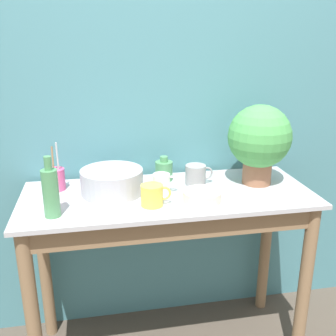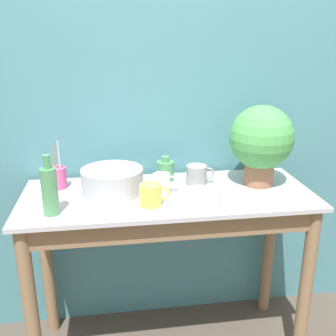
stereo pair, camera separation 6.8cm
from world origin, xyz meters
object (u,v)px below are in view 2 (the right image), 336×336
(bowl_small_cream, at_px, (201,197))
(utensil_cup, at_px, (58,177))
(bowl_wash_large, at_px, (112,181))
(mug_yellow, at_px, (151,195))
(mug_white, at_px, (162,183))
(bottle_tall, at_px, (50,190))
(potted_plant, at_px, (261,140))
(bottle_short, at_px, (165,170))
(mug_grey, at_px, (197,175))

(bowl_small_cream, distance_m, utensil_cup, 0.68)
(bowl_wash_large, xyz_separation_m, mug_yellow, (0.16, -0.17, -0.01))
(bowl_small_cream, relative_size, utensil_cup, 0.72)
(mug_white, distance_m, bowl_small_cream, 0.20)
(bottle_tall, height_order, utensil_cup, bottle_tall)
(potted_plant, distance_m, bottle_tall, 0.97)
(potted_plant, relative_size, mug_yellow, 2.95)
(potted_plant, height_order, utensil_cup, potted_plant)
(mug_white, bearing_deg, bottle_short, 76.79)
(mug_white, distance_m, mug_yellow, 0.15)
(mug_yellow, bearing_deg, potted_plant, 17.56)
(mug_white, height_order, bowl_small_cream, mug_white)
(potted_plant, relative_size, bottle_tall, 1.54)
(potted_plant, distance_m, utensil_cup, 0.96)
(bottle_tall, relative_size, bowl_small_cream, 1.50)
(mug_white, relative_size, bowl_small_cream, 0.69)
(bowl_wash_large, height_order, mug_white, bowl_wash_large)
(bowl_wash_large, distance_m, mug_grey, 0.40)
(bottle_tall, bearing_deg, mug_white, 19.00)
(bottle_short, distance_m, mug_yellow, 0.31)
(mug_yellow, height_order, utensil_cup, utensil_cup)
(bowl_wash_large, distance_m, bottle_short, 0.29)
(mug_white, bearing_deg, mug_grey, 23.84)
(potted_plant, distance_m, bowl_small_cream, 0.41)
(potted_plant, height_order, mug_grey, potted_plant)
(mug_white, bearing_deg, bottle_tall, -161.00)
(bottle_short, distance_m, bowl_small_cream, 0.31)
(bottle_tall, bearing_deg, utensil_cup, 91.26)
(bowl_wash_large, distance_m, mug_yellow, 0.23)
(mug_grey, distance_m, mug_yellow, 0.32)
(potted_plant, xyz_separation_m, bowl_small_cream, (-0.32, -0.16, -0.20))
(potted_plant, xyz_separation_m, utensil_cup, (-0.94, 0.09, -0.17))
(mug_grey, relative_size, bowl_small_cream, 0.82)
(mug_grey, bearing_deg, bottle_tall, -159.62)
(bowl_wash_large, height_order, utensil_cup, utensil_cup)
(mug_white, xyz_separation_m, mug_grey, (0.18, 0.08, 0.00))
(bowl_wash_large, height_order, bowl_small_cream, bowl_wash_large)
(bottle_tall, relative_size, utensil_cup, 1.08)
(potted_plant, height_order, mug_yellow, potted_plant)
(bottle_short, height_order, mug_yellow, bottle_short)
(utensil_cup, bearing_deg, bowl_small_cream, -22.07)
(bowl_wash_large, relative_size, bowl_small_cream, 1.70)
(bottle_tall, distance_m, utensil_cup, 0.29)
(potted_plant, xyz_separation_m, mug_white, (-0.47, -0.04, -0.18))
(mug_grey, xyz_separation_m, bowl_small_cream, (-0.03, -0.21, -0.02))
(potted_plant, xyz_separation_m, bottle_short, (-0.43, 0.13, -0.17))
(utensil_cup, bearing_deg, mug_grey, -4.32)
(utensil_cup, bearing_deg, bottle_tall, -88.74)
(bottle_tall, height_order, mug_grey, bottle_tall)
(mug_white, relative_size, mug_yellow, 0.88)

